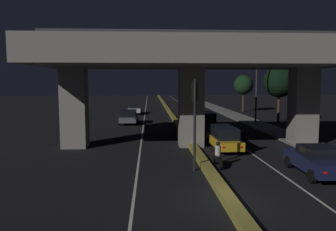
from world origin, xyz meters
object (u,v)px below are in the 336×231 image
at_px(car_dark_blue_lead, 317,160).
at_px(car_taxi_yellow_second, 224,137).
at_px(car_dark_green_third, 205,122).
at_px(pedestrian_on_sidewalk, 302,127).
at_px(traffic_light_left_of_median, 195,109).
at_px(car_grey_lead_oncoming, 129,117).
at_px(motorcycle_black_filtering_near, 218,156).
at_px(car_white_second_oncoming, 134,109).
at_px(motorcycle_blue_filtering_mid, 197,134).
at_px(street_lamp, 254,79).

distance_m(car_dark_blue_lead, car_taxi_yellow_second, 7.45).
xyz_separation_m(car_dark_green_third, pedestrian_on_sidewalk, (7.55, -3.49, 0.01)).
xyz_separation_m(traffic_light_left_of_median, pedestrian_on_sidewalk, (10.28, 8.93, -2.31)).
distance_m(traffic_light_left_of_median, car_taxi_yellow_second, 6.61).
relative_size(car_dark_blue_lead, car_grey_lead_oncoming, 1.02).
relative_size(traffic_light_left_of_median, car_dark_blue_lead, 1.13).
distance_m(car_dark_green_third, motorcycle_black_filtering_near, 11.90).
relative_size(car_dark_blue_lead, car_taxi_yellow_second, 0.95).
height_order(car_taxi_yellow_second, car_white_second_oncoming, car_taxi_yellow_second).
height_order(car_grey_lead_oncoming, pedestrian_on_sidewalk, pedestrian_on_sidewalk).
relative_size(traffic_light_left_of_median, car_white_second_oncoming, 1.12).
bearing_deg(motorcycle_blue_filtering_mid, car_white_second_oncoming, 14.71).
xyz_separation_m(car_dark_green_third, car_white_second_oncoming, (-7.37, 18.98, -0.34)).
distance_m(street_lamp, car_taxi_yellow_second, 13.87).
distance_m(car_dark_blue_lead, pedestrian_on_sidewalk, 10.97).
xyz_separation_m(car_grey_lead_oncoming, pedestrian_on_sidewalk, (15.06, -11.08, 0.24)).
height_order(traffic_light_left_of_median, pedestrian_on_sidewalk, traffic_light_left_of_median).
xyz_separation_m(car_taxi_yellow_second, pedestrian_on_sidewalk, (7.41, 3.53, 0.20)).
bearing_deg(motorcycle_blue_filtering_mid, car_grey_lead_oncoming, 28.23).
bearing_deg(pedestrian_on_sidewalk, motorcycle_black_filtering_near, -136.72).
height_order(car_taxi_yellow_second, motorcycle_blue_filtering_mid, car_taxi_yellow_second).
xyz_separation_m(car_taxi_yellow_second, car_white_second_oncoming, (-7.51, 26.00, -0.16)).
distance_m(traffic_light_left_of_median, motorcycle_blue_filtering_mid, 9.08).
xyz_separation_m(traffic_light_left_of_median, motorcycle_black_filtering_near, (1.43, 0.60, -2.75)).
xyz_separation_m(car_taxi_yellow_second, motorcycle_blue_filtering_mid, (-1.47, 3.15, -0.22)).
bearing_deg(motorcycle_black_filtering_near, traffic_light_left_of_median, 110.51).
relative_size(traffic_light_left_of_median, motorcycle_black_filtering_near, 2.76).
bearing_deg(car_grey_lead_oncoming, motorcycle_blue_filtering_mid, 29.13).
bearing_deg(car_taxi_yellow_second, car_dark_green_third, 0.12).
bearing_deg(street_lamp, car_grey_lead_oncoming, 168.47).
distance_m(car_taxi_yellow_second, car_white_second_oncoming, 27.06).
height_order(street_lamp, car_grey_lead_oncoming, street_lamp).
height_order(car_dark_blue_lead, pedestrian_on_sidewalk, pedestrian_on_sidewalk).
xyz_separation_m(traffic_light_left_of_median, car_white_second_oncoming, (-4.64, 31.40, -2.66)).
height_order(motorcycle_black_filtering_near, pedestrian_on_sidewalk, pedestrian_on_sidewalk).
relative_size(car_white_second_oncoming, motorcycle_blue_filtering_mid, 2.40).
height_order(car_grey_lead_oncoming, motorcycle_black_filtering_near, car_grey_lead_oncoming).
height_order(traffic_light_left_of_median, car_white_second_oncoming, traffic_light_left_of_median).
bearing_deg(car_taxi_yellow_second, street_lamp, -27.35).
xyz_separation_m(street_lamp, car_grey_lead_oncoming, (-13.51, 2.75, -4.24)).
height_order(traffic_light_left_of_median, car_dark_green_third, traffic_light_left_of_median).
height_order(car_white_second_oncoming, motorcycle_blue_filtering_mid, motorcycle_blue_filtering_mid).
relative_size(car_taxi_yellow_second, car_grey_lead_oncoming, 1.08).
height_order(car_taxi_yellow_second, car_grey_lead_oncoming, car_taxi_yellow_second).
height_order(car_dark_blue_lead, car_grey_lead_oncoming, car_grey_lead_oncoming).
distance_m(street_lamp, motorcycle_black_filtering_near, 18.72).
bearing_deg(car_dark_green_third, car_grey_lead_oncoming, 43.68).
distance_m(traffic_light_left_of_median, car_dark_blue_lead, 6.86).
xyz_separation_m(street_lamp, motorcycle_black_filtering_near, (-7.30, -16.66, -4.43)).
bearing_deg(pedestrian_on_sidewalk, car_taxi_yellow_second, -154.51).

